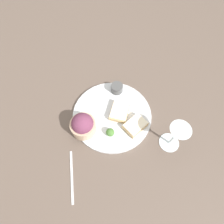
{
  "coord_description": "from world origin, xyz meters",
  "views": [
    {
      "loc": [
        0.22,
        0.25,
        0.67
      ],
      "look_at": [
        0.0,
        0.0,
        0.03
      ],
      "focal_mm": 28.0,
      "sensor_mm": 36.0,
      "label": 1
    }
  ],
  "objects_px": {
    "cheese_toast_near": "(120,111)",
    "sauce_ramekin": "(117,88)",
    "cheese_toast_far": "(135,125)",
    "wine_glass": "(177,134)",
    "salad_bowl": "(83,125)",
    "fork": "(72,176)"
  },
  "relations": [
    {
      "from": "sauce_ramekin",
      "to": "cheese_toast_near",
      "type": "bearing_deg",
      "value": 53.76
    },
    {
      "from": "fork",
      "to": "sauce_ramekin",
      "type": "bearing_deg",
      "value": -155.94
    },
    {
      "from": "sauce_ramekin",
      "to": "fork",
      "type": "distance_m",
      "value": 0.4
    },
    {
      "from": "cheese_toast_far",
      "to": "wine_glass",
      "type": "distance_m",
      "value": 0.16
    },
    {
      "from": "cheese_toast_near",
      "to": "cheese_toast_far",
      "type": "xyz_separation_m",
      "value": [
        -0.0,
        0.09,
        -0.0
      ]
    },
    {
      "from": "sauce_ramekin",
      "to": "wine_glass",
      "type": "xyz_separation_m",
      "value": [
        0.01,
        0.31,
        0.06
      ]
    },
    {
      "from": "wine_glass",
      "to": "fork",
      "type": "distance_m",
      "value": 0.4
    },
    {
      "from": "salad_bowl",
      "to": "wine_glass",
      "type": "bearing_deg",
      "value": 129.81
    },
    {
      "from": "salad_bowl",
      "to": "wine_glass",
      "type": "relative_size",
      "value": 0.72
    },
    {
      "from": "sauce_ramekin",
      "to": "fork",
      "type": "relative_size",
      "value": 0.33
    },
    {
      "from": "wine_glass",
      "to": "fork",
      "type": "xyz_separation_m",
      "value": [
        0.36,
        -0.15,
        -0.09
      ]
    },
    {
      "from": "cheese_toast_near",
      "to": "sauce_ramekin",
      "type": "bearing_deg",
      "value": -126.24
    },
    {
      "from": "cheese_toast_near",
      "to": "fork",
      "type": "relative_size",
      "value": 0.74
    },
    {
      "from": "cheese_toast_far",
      "to": "fork",
      "type": "relative_size",
      "value": 0.57
    },
    {
      "from": "sauce_ramekin",
      "to": "cheese_toast_far",
      "type": "distance_m",
      "value": 0.19
    },
    {
      "from": "cheese_toast_near",
      "to": "wine_glass",
      "type": "distance_m",
      "value": 0.24
    },
    {
      "from": "salad_bowl",
      "to": "fork",
      "type": "xyz_separation_m",
      "value": [
        0.14,
        0.11,
        -0.05
      ]
    },
    {
      "from": "cheese_toast_near",
      "to": "wine_glass",
      "type": "relative_size",
      "value": 0.85
    },
    {
      "from": "cheese_toast_far",
      "to": "fork",
      "type": "height_order",
      "value": "cheese_toast_far"
    },
    {
      "from": "cheese_toast_near",
      "to": "fork",
      "type": "bearing_deg",
      "value": 13.61
    },
    {
      "from": "salad_bowl",
      "to": "sauce_ramekin",
      "type": "height_order",
      "value": "salad_bowl"
    },
    {
      "from": "cheese_toast_near",
      "to": "salad_bowl",
      "type": "bearing_deg",
      "value": -13.4
    }
  ]
}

